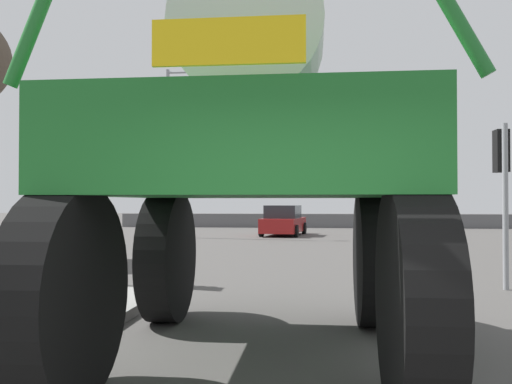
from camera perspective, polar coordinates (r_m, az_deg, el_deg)
The scene contains 7 objects.
ground_plane at distance 20.20m, azimuth 5.49°, elevation -5.83°, with size 120.00×120.00×0.00m, color #4C4947.
oversize_sprayer at distance 6.11m, azimuth -0.03°, elevation 2.67°, with size 3.96×5.02×4.45m.
sedan_ahead at distance 27.93m, azimuth 2.85°, elevation -3.03°, with size 2.29×4.29×1.52m.
traffic_signal_near_left at distance 12.17m, azimuth -16.41°, elevation 2.20°, with size 0.24×0.54×3.26m.
traffic_signal_near_right at distance 11.86m, azimuth 24.06°, elevation 2.18°, with size 0.24×0.54×3.22m.
streetlight_far_left at distance 26.83m, azimuth -8.88°, elevation 4.88°, with size 1.70×0.24×8.05m.
roadside_barrier at distance 36.32m, azimuth 5.64°, elevation -2.98°, with size 25.32×0.24×0.90m, color #59595B.
Camera 1 is at (0.12, -2.13, 1.69)m, focal length 38.75 mm.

